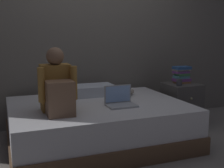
% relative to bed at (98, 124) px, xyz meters
% --- Properties ---
extents(ground_plane, '(8.00, 8.00, 0.00)m').
position_rel_bed_xyz_m(ground_plane, '(0.20, -0.30, -0.24)').
color(ground_plane, gray).
extents(wall_back, '(5.60, 0.10, 2.70)m').
position_rel_bed_xyz_m(wall_back, '(0.20, 0.90, 1.11)').
color(wall_back, slate).
rests_on(wall_back, ground_plane).
extents(bed, '(2.00, 1.50, 0.48)m').
position_rel_bed_xyz_m(bed, '(0.00, 0.00, 0.00)').
color(bed, brown).
rests_on(bed, ground_plane).
extents(nightstand, '(0.44, 0.46, 0.59)m').
position_rel_bed_xyz_m(nightstand, '(1.30, 0.23, 0.06)').
color(nightstand, '#474442').
rests_on(nightstand, ground_plane).
extents(person_sitting, '(0.39, 0.44, 0.66)m').
position_rel_bed_xyz_m(person_sitting, '(-0.50, -0.22, 0.49)').
color(person_sitting, olive).
rests_on(person_sitting, bed).
extents(laptop, '(0.32, 0.23, 0.22)m').
position_rel_bed_xyz_m(laptop, '(0.19, -0.20, 0.30)').
color(laptop, '#9EA0A5').
rests_on(laptop, bed).
extents(pillow, '(0.56, 0.36, 0.13)m').
position_rel_bed_xyz_m(pillow, '(0.07, 0.45, 0.31)').
color(pillow, silver).
rests_on(pillow, bed).
extents(book_stack, '(0.23, 0.17, 0.24)m').
position_rel_bed_xyz_m(book_stack, '(1.32, 0.29, 0.47)').
color(book_stack, brown).
rests_on(book_stack, nightstand).
extents(mug, '(0.08, 0.08, 0.09)m').
position_rel_bed_xyz_m(mug, '(1.17, 0.11, 0.40)').
color(mug, '#3D3D42').
rests_on(mug, nightstand).
extents(clothes_pile, '(0.26, 0.24, 0.10)m').
position_rel_bed_xyz_m(clothes_pile, '(0.46, 0.24, 0.29)').
color(clothes_pile, gray).
rests_on(clothes_pile, bed).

